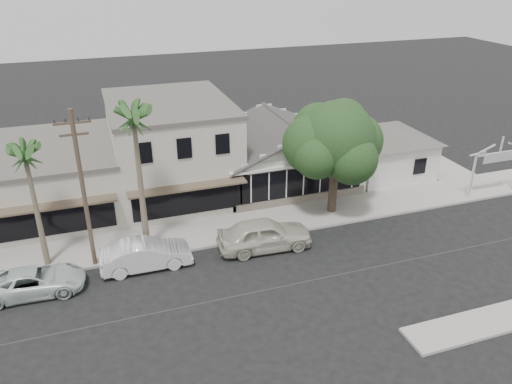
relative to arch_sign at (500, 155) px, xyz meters
name	(u,v)px	position (x,y,z in m)	size (l,w,h in m)	color
ground	(279,287)	(-18.40, -5.30, -3.16)	(140.00, 140.00, 0.00)	black
sidewalk_north	(112,247)	(-26.40, 1.45, -3.08)	(90.00, 3.50, 0.15)	#9E9991
corner_shop	(282,150)	(-13.40, 7.17, -0.54)	(10.40, 8.60, 5.10)	silver
side_cottage	(383,155)	(-5.20, 6.20, -1.66)	(6.00, 6.00, 3.00)	silver
arch_sign	(500,155)	(0.00, 0.00, 0.00)	(4.12, 0.12, 3.95)	white
row_building_near	(172,149)	(-21.40, 8.20, 0.09)	(8.00, 10.00, 6.50)	beige
row_building_midnear	(38,181)	(-30.40, 8.20, -1.06)	(10.00, 10.00, 4.20)	beige
utility_pole	(83,188)	(-27.40, -0.10, 1.63)	(1.80, 0.24, 9.00)	brown
car_0	(265,234)	(-17.84, -1.43, -2.22)	(2.22, 5.52, 1.88)	beige
car_1	(146,255)	(-24.69, -1.18, -2.34)	(1.73, 4.95, 1.63)	silver
car_2	(34,281)	(-30.38, -1.66, -2.47)	(2.28, 4.95, 1.38)	silver
shade_tree	(334,141)	(-12.10, 1.61, 1.88)	(6.90, 6.24, 7.66)	#46362A
palm_east	(133,118)	(-24.43, 0.40, 4.92)	(2.94, 2.94, 9.38)	#726651
palm_mid	(25,155)	(-29.90, 0.74, 3.45)	(2.94, 2.94, 7.69)	#726651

